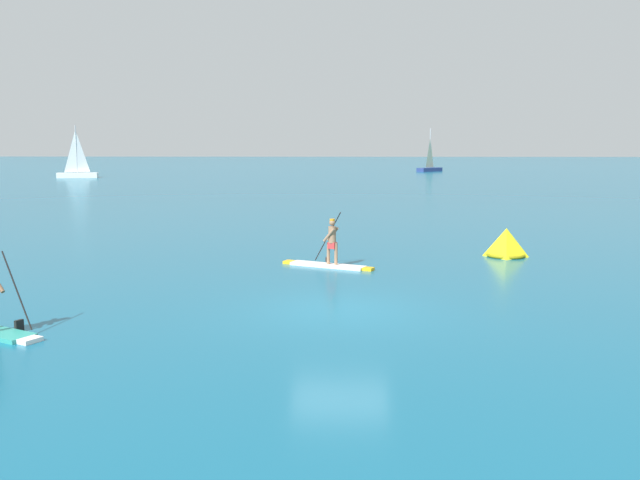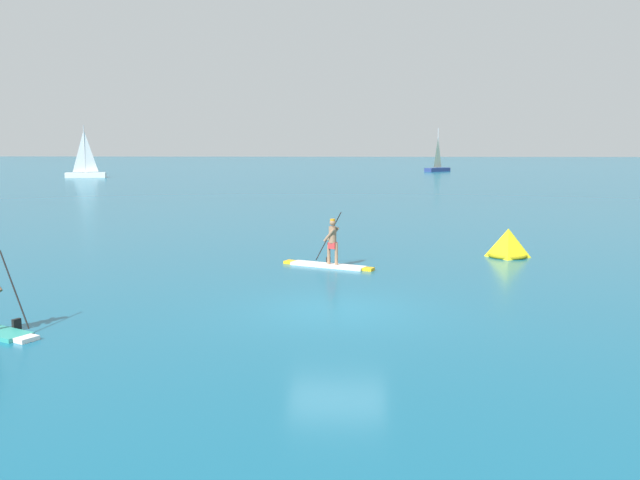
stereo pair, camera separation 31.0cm
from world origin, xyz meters
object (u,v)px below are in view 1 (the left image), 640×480
Objects in this scene: sailboat_right_horizon at (430,166)px; sailboat_left_horizon at (77,171)px; paddleboarder_mid_center at (329,256)px; race_marker_buoy at (506,244)px.

sailboat_left_horizon is at bearing -20.20° from sailboat_right_horizon.
sailboat_right_horizon is (13.58, 83.77, 0.44)m from paddleboarder_mid_center.
sailboat_left_horizon reaches higher than race_marker_buoy.
sailboat_left_horizon is at bearing -37.09° from paddleboarder_mid_center.
paddleboarder_mid_center is at bearing 35.22° from sailboat_right_horizon.
sailboat_right_horizon is (47.37, 22.46, -0.11)m from sailboat_left_horizon.
paddleboarder_mid_center is at bearing -73.89° from sailboat_left_horizon.
sailboat_right_horizon reaches higher than race_marker_buoy.
sailboat_left_horizon reaches higher than paddleboarder_mid_center.
sailboat_right_horizon reaches higher than paddleboarder_mid_center.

